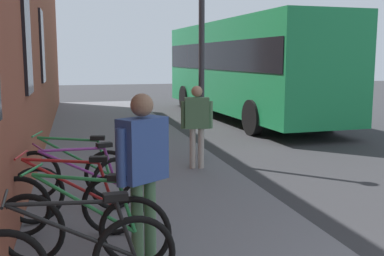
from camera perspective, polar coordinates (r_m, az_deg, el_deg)
The scene contains 10 objects.
ground at distance 9.15m, azimuth 10.90°, elevation -5.15°, with size 60.00×60.00×0.00m, color #2D2D30.
sidewalk_pavement at distance 10.31m, azimuth -7.99°, elevation -3.18°, with size 24.00×3.50×0.12m, color slate.
bicycle_by_door at distance 4.77m, azimuth -13.21°, elevation -11.77°, with size 0.70×1.70×0.97m.
bicycle_nearest_sign at distance 5.56m, azimuth -15.00°, elevation -8.90°, with size 0.51×1.75×0.97m.
bicycle_mid_rack at distance 6.20m, azimuth -13.73°, elevation -7.01°, with size 0.68×1.70×0.97m.
bicycle_beside_lamp at distance 6.95m, azimuth -14.34°, elevation -5.35°, with size 0.55×1.74×0.97m.
city_bus at distance 16.52m, azimuth 6.48°, elevation 7.75°, with size 10.62×3.08×3.35m.
pedestrian_near_bus at distance 8.52m, azimuth 0.60°, elevation 1.19°, with size 0.30×0.58×1.53m.
pedestrian_crossing_street at distance 4.61m, azimuth -6.04°, elevation -3.96°, with size 0.47×0.55×1.69m.
street_lamp at distance 9.52m, azimuth 1.19°, elevation 13.55°, with size 0.28×0.28×4.77m.
Camera 1 is at (-2.04, 2.80, 2.15)m, focal length 43.59 mm.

